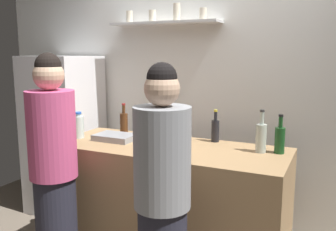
{
  "coord_description": "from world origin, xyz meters",
  "views": [
    {
      "loc": [
        1.16,
        -2.1,
        1.67
      ],
      "look_at": [
        -0.06,
        0.47,
        1.18
      ],
      "focal_mm": 39.1,
      "sensor_mm": 36.0,
      "label": 1
    }
  ],
  "objects_px": {
    "utensil_holder": "(183,140)",
    "water_bottle_plastic": "(79,126)",
    "person_pink_top": "(54,171)",
    "wine_bottle_green_glass": "(280,139)",
    "person_grey_hoodie": "(162,201)",
    "wine_bottle_pale_glass": "(261,137)",
    "baking_pan": "(115,137)",
    "refrigerator": "(64,134)",
    "wine_bottle_dark_glass": "(215,130)",
    "wine_bottle_amber_glass": "(124,122)"
  },
  "relations": [
    {
      "from": "utensil_holder",
      "to": "water_bottle_plastic",
      "type": "xyz_separation_m",
      "value": [
        -0.96,
        -0.09,
        0.04
      ]
    },
    {
      "from": "person_pink_top",
      "to": "wine_bottle_green_glass",
      "type": "bearing_deg",
      "value": -152.43
    },
    {
      "from": "water_bottle_plastic",
      "to": "utensil_holder",
      "type": "bearing_deg",
      "value": 5.08
    },
    {
      "from": "person_pink_top",
      "to": "person_grey_hoodie",
      "type": "relative_size",
      "value": 1.03
    },
    {
      "from": "wine_bottle_pale_glass",
      "to": "person_pink_top",
      "type": "distance_m",
      "value": 1.54
    },
    {
      "from": "water_bottle_plastic",
      "to": "person_grey_hoodie",
      "type": "bearing_deg",
      "value": -29.83
    },
    {
      "from": "water_bottle_plastic",
      "to": "wine_bottle_green_glass",
      "type": "bearing_deg",
      "value": 7.94
    },
    {
      "from": "baking_pan",
      "to": "person_grey_hoodie",
      "type": "xyz_separation_m",
      "value": [
        0.8,
        -0.72,
        -0.16
      ]
    },
    {
      "from": "baking_pan",
      "to": "wine_bottle_pale_glass",
      "type": "relative_size",
      "value": 1.05
    },
    {
      "from": "refrigerator",
      "to": "utensil_holder",
      "type": "relative_size",
      "value": 7.46
    },
    {
      "from": "baking_pan",
      "to": "person_pink_top",
      "type": "bearing_deg",
      "value": -99.61
    },
    {
      "from": "wine_bottle_green_glass",
      "to": "wine_bottle_dark_glass",
      "type": "xyz_separation_m",
      "value": [
        -0.55,
        0.14,
        -0.01
      ]
    },
    {
      "from": "water_bottle_plastic",
      "to": "person_grey_hoodie",
      "type": "xyz_separation_m",
      "value": [
        1.14,
        -0.65,
        -0.24
      ]
    },
    {
      "from": "baking_pan",
      "to": "wine_bottle_green_glass",
      "type": "height_order",
      "value": "wine_bottle_green_glass"
    },
    {
      "from": "utensil_holder",
      "to": "person_pink_top",
      "type": "height_order",
      "value": "person_pink_top"
    },
    {
      "from": "baking_pan",
      "to": "wine_bottle_dark_glass",
      "type": "distance_m",
      "value": 0.86
    },
    {
      "from": "baking_pan",
      "to": "wine_bottle_amber_glass",
      "type": "relative_size",
      "value": 1.22
    },
    {
      "from": "wine_bottle_green_glass",
      "to": "person_pink_top",
      "type": "relative_size",
      "value": 0.18
    },
    {
      "from": "baking_pan",
      "to": "person_pink_top",
      "type": "height_order",
      "value": "person_pink_top"
    },
    {
      "from": "wine_bottle_green_glass",
      "to": "water_bottle_plastic",
      "type": "height_order",
      "value": "wine_bottle_green_glass"
    },
    {
      "from": "wine_bottle_pale_glass",
      "to": "wine_bottle_dark_glass",
      "type": "xyz_separation_m",
      "value": [
        -0.41,
        0.18,
        -0.02
      ]
    },
    {
      "from": "wine_bottle_green_glass",
      "to": "wine_bottle_dark_glass",
      "type": "distance_m",
      "value": 0.56
    },
    {
      "from": "wine_bottle_amber_glass",
      "to": "wine_bottle_dark_glass",
      "type": "height_order",
      "value": "wine_bottle_amber_glass"
    },
    {
      "from": "wine_bottle_dark_glass",
      "to": "person_pink_top",
      "type": "bearing_deg",
      "value": -133.54
    },
    {
      "from": "person_grey_hoodie",
      "to": "wine_bottle_green_glass",
      "type": "bearing_deg",
      "value": -55.05
    },
    {
      "from": "wine_bottle_dark_glass",
      "to": "person_grey_hoodie",
      "type": "height_order",
      "value": "person_grey_hoodie"
    },
    {
      "from": "baking_pan",
      "to": "wine_bottle_green_glass",
      "type": "bearing_deg",
      "value": 7.12
    },
    {
      "from": "water_bottle_plastic",
      "to": "person_pink_top",
      "type": "height_order",
      "value": "person_pink_top"
    },
    {
      "from": "wine_bottle_green_glass",
      "to": "wine_bottle_dark_glass",
      "type": "relative_size",
      "value": 1.07
    },
    {
      "from": "utensil_holder",
      "to": "wine_bottle_pale_glass",
      "type": "relative_size",
      "value": 0.68
    },
    {
      "from": "utensil_holder",
      "to": "wine_bottle_pale_glass",
      "type": "xyz_separation_m",
      "value": [
        0.59,
        0.12,
        0.06
      ]
    },
    {
      "from": "person_pink_top",
      "to": "wine_bottle_dark_glass",
      "type": "bearing_deg",
      "value": -135.1
    },
    {
      "from": "wine_bottle_pale_glass",
      "to": "person_grey_hoodie",
      "type": "relative_size",
      "value": 0.2
    },
    {
      "from": "refrigerator",
      "to": "person_pink_top",
      "type": "height_order",
      "value": "person_pink_top"
    },
    {
      "from": "baking_pan",
      "to": "wine_bottle_pale_glass",
      "type": "xyz_separation_m",
      "value": [
        1.21,
        0.13,
        0.1
      ]
    },
    {
      "from": "wine_bottle_amber_glass",
      "to": "water_bottle_plastic",
      "type": "height_order",
      "value": "wine_bottle_amber_glass"
    },
    {
      "from": "baking_pan",
      "to": "wine_bottle_pale_glass",
      "type": "bearing_deg",
      "value": 6.35
    },
    {
      "from": "utensil_holder",
      "to": "person_pink_top",
      "type": "distance_m",
      "value": 0.99
    },
    {
      "from": "water_bottle_plastic",
      "to": "person_grey_hoodie",
      "type": "height_order",
      "value": "person_grey_hoodie"
    },
    {
      "from": "person_pink_top",
      "to": "person_grey_hoodie",
      "type": "distance_m",
      "value": 0.92
    },
    {
      "from": "wine_bottle_amber_glass",
      "to": "baking_pan",
      "type": "bearing_deg",
      "value": -73.32
    },
    {
      "from": "wine_bottle_amber_glass",
      "to": "wine_bottle_pale_glass",
      "type": "bearing_deg",
      "value": -6.01
    },
    {
      "from": "wine_bottle_pale_glass",
      "to": "wine_bottle_dark_glass",
      "type": "bearing_deg",
      "value": 157.02
    },
    {
      "from": "refrigerator",
      "to": "person_pink_top",
      "type": "distance_m",
      "value": 1.29
    },
    {
      "from": "baking_pan",
      "to": "wine_bottle_dark_glass",
      "type": "relative_size",
      "value": 1.25
    },
    {
      "from": "baking_pan",
      "to": "wine_bottle_dark_glass",
      "type": "height_order",
      "value": "wine_bottle_dark_glass"
    },
    {
      "from": "refrigerator",
      "to": "wine_bottle_amber_glass",
      "type": "height_order",
      "value": "refrigerator"
    },
    {
      "from": "person_grey_hoodie",
      "to": "wine_bottle_dark_glass",
      "type": "bearing_deg",
      "value": -23.4
    },
    {
      "from": "refrigerator",
      "to": "water_bottle_plastic",
      "type": "bearing_deg",
      "value": -38.57
    },
    {
      "from": "person_pink_top",
      "to": "baking_pan",
      "type": "bearing_deg",
      "value": -101.17
    }
  ]
}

